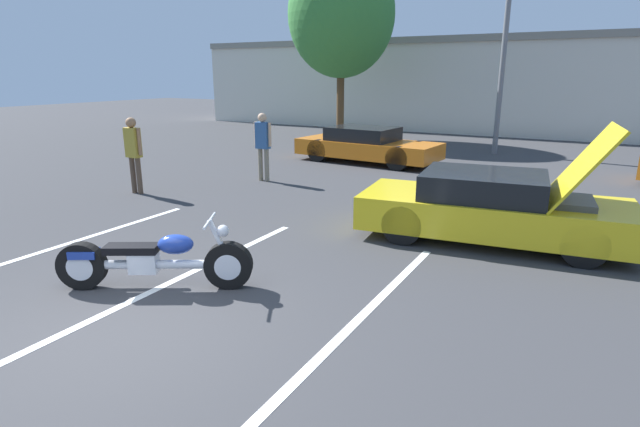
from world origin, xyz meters
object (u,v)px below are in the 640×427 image
show_car_hood_open (493,208)px  spectator_near_motorcycle (263,141)px  tree_background (341,15)px  motorcycle (154,261)px  parked_car_left_row (367,145)px  spectator_by_show_car (133,149)px  light_pole (510,15)px

show_car_hood_open → spectator_near_motorcycle: show_car_hood_open is taller
tree_background → show_car_hood_open: size_ratio=1.68×
motorcycle → parked_car_left_row: size_ratio=0.49×
show_car_hood_open → parked_car_left_row: bearing=122.8°
tree_background → parked_car_left_row: size_ratio=1.63×
show_car_hood_open → parked_car_left_row: size_ratio=0.97×
parked_car_left_row → spectator_by_show_car: size_ratio=2.62×
tree_background → light_pole: bearing=-8.6°
motorcycle → spectator_near_motorcycle: bearing=83.7°
show_car_hood_open → spectator_near_motorcycle: (-6.24, 2.14, 0.48)m
spectator_near_motorcycle → parked_car_left_row: bearing=73.2°
tree_background → parked_car_left_row: 7.48m
motorcycle → show_car_hood_open: 5.46m
light_pole → tree_background: 6.84m
show_car_hood_open → motorcycle: bearing=-136.7°
tree_background → motorcycle: bearing=-71.8°
tree_background → show_car_hood_open: bearing=-52.4°
show_car_hood_open → spectator_near_motorcycle: 6.61m
tree_background → show_car_hood_open: 14.58m
tree_background → spectator_near_motorcycle: (2.24, -8.85, -3.99)m
light_pole → show_car_hood_open: 10.89m
spectator_near_motorcycle → spectator_by_show_car: (-1.79, -2.64, 0.01)m
motorcycle → spectator_by_show_car: bearing=111.1°
light_pole → show_car_hood_open: (1.72, -9.97, -4.04)m
parked_car_left_row → spectator_near_motorcycle: bearing=-102.1°
light_pole → spectator_by_show_car: size_ratio=4.75×
tree_background → parked_car_left_row: tree_background is taller
show_car_hood_open → parked_car_left_row: (-5.04, 6.10, -0.04)m
show_car_hood_open → spectator_by_show_car: 8.06m
spectator_by_show_car → spectator_near_motorcycle: bearing=55.8°
parked_car_left_row → spectator_near_motorcycle: size_ratio=2.63×
motorcycle → show_car_hood_open: show_car_hood_open is taller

